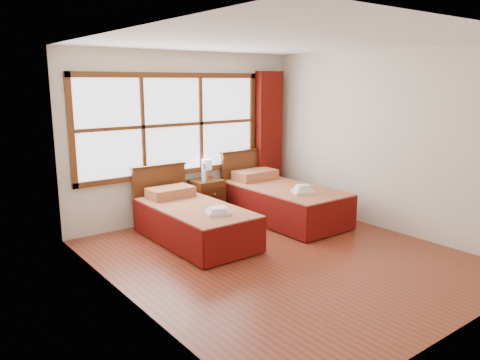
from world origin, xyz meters
TOP-DOWN VIEW (x-y plane):
  - floor at (0.00, 0.00)m, footprint 4.50×4.50m
  - ceiling at (0.00, 0.00)m, footprint 4.50×4.50m
  - wall_back at (0.00, 2.25)m, footprint 4.00×0.00m
  - wall_left at (-2.00, 0.00)m, footprint 0.00×4.50m
  - wall_right at (2.00, 0.00)m, footprint 0.00×4.50m
  - window at (-0.25, 2.21)m, footprint 3.16×0.06m
  - curtain at (1.60, 2.11)m, footprint 0.50×0.16m
  - bed_left at (-0.55, 1.20)m, footprint 0.96×1.98m
  - bed_right at (1.09, 1.20)m, footprint 1.04×2.06m
  - nightstand at (0.20, 1.99)m, footprint 0.47×0.46m
  - towels_left at (-0.50, 0.65)m, footprint 0.35×0.33m
  - towels_right at (1.03, 0.67)m, footprint 0.37×0.35m
  - lamp at (0.26, 2.05)m, footprint 0.16×0.16m
  - bottle_near at (0.10, 1.89)m, footprint 0.06×0.06m
  - bottle_far at (0.16, 1.99)m, footprint 0.07×0.07m

SIDE VIEW (x-z plane):
  - floor at x=0.00m, z-range 0.00..0.00m
  - bed_left at x=-0.55m, z-range -0.18..0.75m
  - bed_right at x=1.09m, z-range -0.20..0.81m
  - nightstand at x=0.20m, z-range 0.00..0.62m
  - towels_left at x=-0.50m, z-range 0.49..0.58m
  - towels_right at x=1.03m, z-range 0.53..0.65m
  - bottle_near at x=0.10m, z-range 0.61..0.84m
  - bottle_far at x=0.16m, z-range 0.61..0.88m
  - lamp at x=0.26m, z-range 0.69..1.00m
  - curtain at x=1.60m, z-range 0.02..2.32m
  - wall_back at x=0.00m, z-range -0.70..3.30m
  - wall_left at x=-2.00m, z-range -0.95..3.55m
  - wall_right at x=2.00m, z-range -0.95..3.55m
  - window at x=-0.25m, z-range 0.72..2.28m
  - ceiling at x=0.00m, z-range 2.60..2.60m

